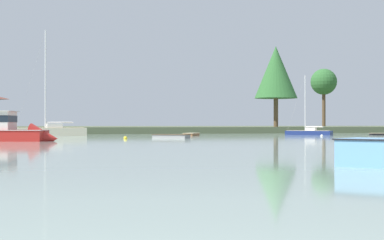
# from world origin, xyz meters

# --- Properties ---
(far_shore_bank) EXTENTS (209.90, 46.98, 1.01)m
(far_shore_bank) POSITION_xyz_m (0.00, 95.59, 0.51)
(far_shore_bank) COLOR #4C563D
(far_shore_bank) RESTS_ON ground
(dinghy_grey) EXTENTS (4.15, 3.70, 0.56)m
(dinghy_grey) POSITION_xyz_m (-0.82, 47.55, 0.14)
(dinghy_grey) COLOR gray
(dinghy_grey) RESTS_ON ground
(sailboat_navy) EXTENTS (5.84, 5.36, 8.59)m
(sailboat_navy) POSITION_xyz_m (20.96, 59.42, 0.19)
(sailboat_navy) COLOR navy
(sailboat_navy) RESTS_ON ground
(dinghy_black) EXTENTS (2.83, 1.64, 0.39)m
(dinghy_black) POSITION_xyz_m (29.88, 56.31, 0.10)
(dinghy_black) COLOR black
(dinghy_black) RESTS_ON ground
(cruiser_red) EXTENTS (10.07, 5.41, 5.42)m
(cruiser_red) POSITION_xyz_m (-17.00, 40.99, 0.60)
(cruiser_red) COLOR #B2231E
(cruiser_red) RESTS_ON ground
(dinghy_wood) EXTENTS (2.91, 3.57, 0.48)m
(dinghy_wood) POSITION_xyz_m (4.37, 59.30, 0.12)
(dinghy_wood) COLOR brown
(dinghy_wood) RESTS_ON ground
(sailboat_cream) EXTENTS (8.83, 3.02, 13.99)m
(sailboat_cream) POSITION_xyz_m (-13.18, 61.79, 0.29)
(sailboat_cream) COLOR beige
(sailboat_cream) RESTS_ON ground
(mooring_buoy_yellow) EXTENTS (0.39, 0.39, 0.45)m
(mooring_buoy_yellow) POSITION_xyz_m (-5.94, 45.91, 0.07)
(mooring_buoy_yellow) COLOR yellow
(mooring_buoy_yellow) RESTS_ON ground
(mooring_buoy_white) EXTENTS (0.32, 0.32, 0.37)m
(mooring_buoy_white) POSITION_xyz_m (19.03, 51.92, 0.06)
(mooring_buoy_white) COLOR white
(mooring_buoy_white) RESTS_ON ground
(shore_tree_far_right) EXTENTS (5.33, 5.33, 11.78)m
(shore_tree_far_right) POSITION_xyz_m (41.11, 93.91, 10.00)
(shore_tree_far_right) COLOR brown
(shore_tree_far_right) RESTS_ON far_shore_bank
(shore_tree_inland_a) EXTENTS (7.00, 7.00, 13.27)m
(shore_tree_inland_a) POSITION_xyz_m (22.68, 75.02, 9.96)
(shore_tree_inland_a) COLOR brown
(shore_tree_inland_a) RESTS_ON far_shore_bank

